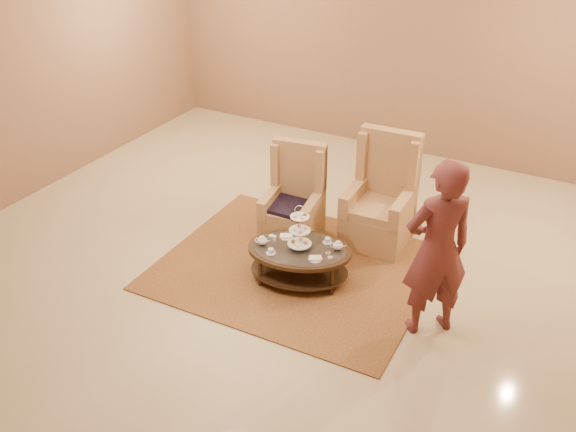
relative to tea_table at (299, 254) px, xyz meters
The scene contains 8 objects.
ground 0.42m from the tea_table, behind, with size 8.00×8.00×0.00m, color #C7B994.
ceiling 0.42m from the tea_table, behind, with size 8.00×8.00×0.02m, color white.
wall_back 4.21m from the tea_table, 93.29° to the left, with size 8.00×0.04×3.50m, color #8F694E.
rug 0.41m from the tea_table, 128.85° to the left, with size 3.01×2.52×0.02m.
tea_table is the anchor object (origin of this frame).
armchair_left 0.92m from the tea_table, 121.41° to the left, with size 0.75×0.76×1.21m.
armchair_right 1.32m from the tea_table, 69.71° to the left, with size 0.76×0.79×1.37m.
person 1.62m from the tea_table, ahead, with size 0.80×0.78×1.86m.
Camera 1 is at (2.90, -5.17, 4.21)m, focal length 40.00 mm.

